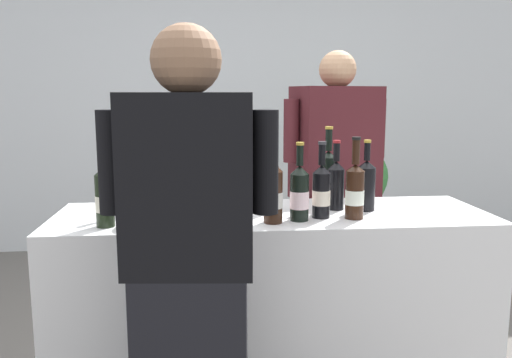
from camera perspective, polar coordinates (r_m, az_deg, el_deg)
wall_back at (r=4.77m, az=-2.16°, el=9.20°), size 8.00×0.10×2.80m
counter at (r=2.39m, az=1.81°, el=-14.38°), size 1.86×0.59×0.90m
wine_bottle_0 at (r=2.27m, az=1.51°, el=-0.34°), size 0.08×0.08×0.32m
wine_bottle_1 at (r=2.10m, az=4.79°, el=-1.55°), size 0.08×0.08×0.32m
wine_bottle_2 at (r=2.31m, az=-12.33°, el=-0.32°), size 0.08×0.08×0.35m
wine_bottle_3 at (r=2.16m, az=7.18°, el=-1.29°), size 0.07×0.07×0.32m
wine_bottle_4 at (r=2.35m, az=-9.04°, el=-0.47°), size 0.08×0.08×0.32m
wine_bottle_5 at (r=2.16m, az=10.80°, el=-1.20°), size 0.08×0.08×0.34m
wine_bottle_6 at (r=2.05m, az=1.89°, el=-1.46°), size 0.08×0.08×0.35m
wine_bottle_7 at (r=2.07m, az=-16.30°, el=-1.87°), size 0.07×0.07×0.32m
wine_bottle_8 at (r=2.42m, az=7.92°, el=0.23°), size 0.08×0.08×0.36m
wine_bottle_9 at (r=2.32m, az=12.00°, el=-0.53°), size 0.08×0.08×0.31m
wine_bottle_10 at (r=2.32m, az=8.76°, el=-0.45°), size 0.07×0.07×0.31m
wine_glass at (r=2.11m, az=-1.20°, el=-1.37°), size 0.08×0.08×0.17m
ice_bucket at (r=2.14m, az=-8.77°, el=-1.44°), size 0.21×0.21×0.22m
person_server at (r=2.89m, az=8.59°, el=-3.11°), size 0.59×0.36×1.64m
person_guest at (r=1.72m, az=-7.17°, el=-11.71°), size 0.56×0.28×1.62m
potted_shrub at (r=3.75m, az=9.28°, el=-0.12°), size 0.64×0.50×1.17m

